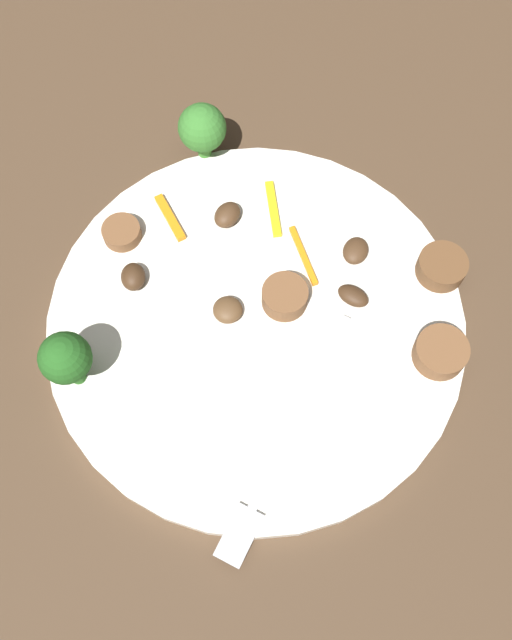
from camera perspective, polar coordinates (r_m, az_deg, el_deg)
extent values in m
plane|color=#4C3826|center=(0.50, 0.00, -0.47)|extent=(1.40, 1.40, 0.00)
cylinder|color=white|center=(0.50, 0.00, -0.24)|extent=(0.29, 0.29, 0.01)
cube|color=silver|center=(0.47, 3.71, -7.07)|extent=(0.14, 0.03, 0.00)
cube|color=silver|center=(0.45, -1.36, -16.89)|extent=(0.04, 0.02, 0.00)
cylinder|color=#408630|center=(0.56, -4.20, 13.85)|extent=(0.01, 0.01, 0.02)
sphere|color=#387A2D|center=(0.54, -4.35, 15.13)|extent=(0.04, 0.04, 0.04)
cylinder|color=#296420|center=(0.48, -14.39, -3.94)|extent=(0.01, 0.01, 0.03)
sphere|color=#235B1E|center=(0.46, -15.06, -2.96)|extent=(0.03, 0.03, 0.03)
cylinder|color=brown|center=(0.52, 14.67, 4.15)|extent=(0.05, 0.05, 0.01)
cylinder|color=brown|center=(0.49, 14.58, -2.53)|extent=(0.05, 0.05, 0.02)
cylinder|color=brown|center=(0.49, 2.32, 1.88)|extent=(0.04, 0.04, 0.02)
cylinder|color=brown|center=(0.53, -10.71, 6.93)|extent=(0.04, 0.04, 0.01)
ellipsoid|color=#4C331E|center=(0.52, -2.31, 8.43)|extent=(0.02, 0.02, 0.01)
ellipsoid|color=brown|center=(0.49, -2.28, 0.82)|extent=(0.02, 0.02, 0.01)
ellipsoid|color=#422B19|center=(0.50, 7.80, 1.93)|extent=(0.02, 0.02, 0.01)
ellipsoid|color=#4C331E|center=(0.52, 7.99, 5.53)|extent=(0.03, 0.02, 0.01)
ellipsoid|color=#422B19|center=(0.51, -9.82, 3.44)|extent=(0.03, 0.03, 0.01)
cube|color=orange|center=(0.51, 3.48, 5.37)|extent=(0.03, 0.04, 0.00)
cube|color=yellow|center=(0.53, 1.38, 8.91)|extent=(0.04, 0.04, 0.00)
cube|color=orange|center=(0.53, -6.91, 8.15)|extent=(0.02, 0.04, 0.00)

